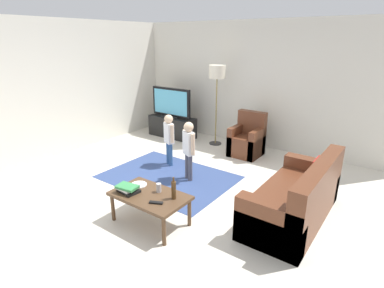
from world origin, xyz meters
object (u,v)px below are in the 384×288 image
floor_lamp (217,76)px  tv_remote (156,203)px  bottle (174,190)px  book_stack (128,189)px  soda_can (159,188)px  coffee_table (150,198)px  tv (171,103)px  child_center (189,146)px  tv_stand (172,127)px  armchair (248,141)px  plate (139,185)px  couch (299,201)px  child_near_tv (169,135)px

floor_lamp → tv_remote: size_ratio=10.47×
bottle → book_stack: bearing=-160.0°
soda_can → tv_remote: bearing=-54.7°
floor_lamp → coffee_table: size_ratio=1.78×
tv_remote → soda_can: soda_can is taller
tv → child_center: 2.49m
book_stack → child_center: bearing=94.1°
floor_lamp → soda_can: 3.46m
tv_stand → child_center: (1.80, -1.73, 0.37)m
armchair → child_center: child_center is taller
tv_stand → plate: size_ratio=5.45×
soda_can → plate: (-0.35, -0.02, -0.05)m
tv → plate: (1.88, -2.96, -0.42)m
tv → armchair: (2.07, -0.02, -0.55)m
tv_stand → bottle: bottle is taller
soda_can → tv: bearing=127.2°
floor_lamp → coffee_table: (1.02, -3.23, -1.17)m
tv_stand → armchair: bearing=-1.1°
tv → coffee_table: bearing=-54.5°
armchair → plate: (-0.19, -2.94, 0.13)m
tv → plate: 3.53m
armchair → child_center: bearing=-99.1°
couch → book_stack: (-1.82, -1.33, 0.18)m
coffee_table → floor_lamp: bearing=107.4°
floor_lamp → bottle: (1.34, -3.13, -1.00)m
child_near_tv → plate: child_near_tv is taller
armchair → tv_remote: armchair is taller
couch → floor_lamp: floor_lamp is taller
tv → child_near_tv: (1.11, -1.41, -0.25)m
tv_stand → armchair: size_ratio=1.33×
armchair → floor_lamp: (-0.90, 0.19, 1.25)m
couch → plate: couch is taller
tv → child_center: tv is taller
couch → coffee_table: 1.96m
tv_stand → armchair: (2.07, -0.04, 0.05)m
coffee_table → tv_remote: (0.22, -0.12, 0.06)m
bottle → tv_remote: bottle is taller
floor_lamp → soda_can: floor_lamp is taller
child_near_tv → armchair: bearing=55.5°
tv → coffee_table: tv is taller
tv_stand → plate: (1.88, -2.98, 0.18)m
armchair → plate: 2.95m
book_stack → tv_remote: size_ratio=1.80×
couch → coffee_table: couch is taller
tv_stand → tv: bearing=-90.0°
child_center → soda_can: (0.43, -1.23, -0.14)m
couch → soda_can: couch is taller
tv → plate: size_ratio=5.00×
floor_lamp → child_near_tv: (-0.05, -1.58, -0.95)m
tv_remote → tv: bearing=101.1°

